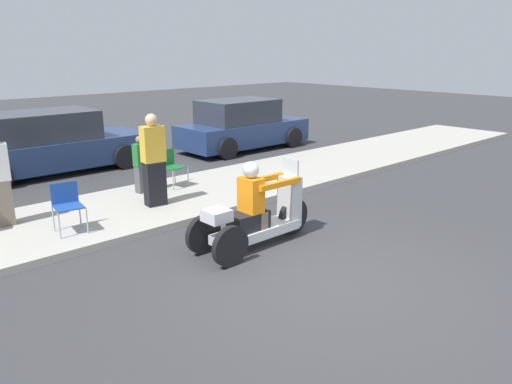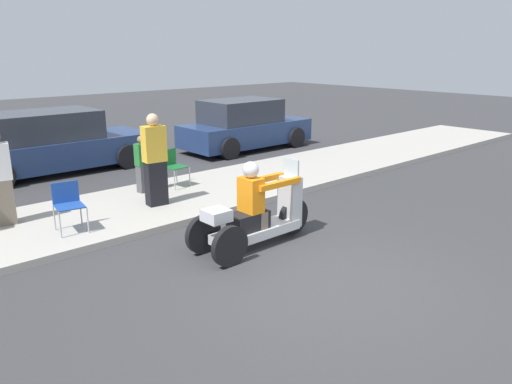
{
  "view_description": "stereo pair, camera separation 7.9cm",
  "coord_description": "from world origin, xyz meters",
  "views": [
    {
      "loc": [
        -4.96,
        -3.95,
        3.1
      ],
      "look_at": [
        0.14,
        1.64,
        0.91
      ],
      "focal_mm": 35.0,
      "sensor_mm": 36.0,
      "label": 1
    },
    {
      "loc": [
        -4.9,
        -4.0,
        3.1
      ],
      "look_at": [
        0.14,
        1.64,
        0.91
      ],
      "focal_mm": 35.0,
      "sensor_mm": 36.0,
      "label": 2
    }
  ],
  "objects": [
    {
      "name": "spectator_with_child",
      "position": [
        -2.66,
        5.11,
        0.92
      ],
      "size": [
        0.43,
        0.31,
        1.65
      ],
      "color": "#726656",
      "rests_on": "sidewalk_strip"
    },
    {
      "name": "motorcycle_trike",
      "position": [
        0.14,
        1.64,
        0.51
      ],
      "size": [
        2.3,
        0.76,
        1.42
      ],
      "color": "black",
      "rests_on": "ground"
    },
    {
      "name": "sidewalk_strip",
      "position": [
        0.0,
        4.6,
        0.06
      ],
      "size": [
        28.0,
        2.8,
        0.12
      ],
      "color": "#B2ADA3",
      "rests_on": "ground"
    },
    {
      "name": "parked_car_lot_left",
      "position": [
        5.26,
        7.92,
        0.73
      ],
      "size": [
        4.23,
        1.95,
        1.57
      ],
      "color": "navy",
      "rests_on": "ground"
    },
    {
      "name": "folding_chair_curbside",
      "position": [
        -1.93,
        4.06,
        0.62
      ],
      "size": [
        0.53,
        0.53,
        0.82
      ],
      "color": "#A5A8AD",
      "rests_on": "sidewalk_strip"
    },
    {
      "name": "spectator_mid_group",
      "position": [
        0.19,
        5.31,
        0.71
      ],
      "size": [
        0.32,
        0.22,
        1.22
      ],
      "color": "#515156",
      "rests_on": "sidewalk_strip"
    },
    {
      "name": "parked_car_lot_right",
      "position": [
        -0.44,
        8.9,
        0.74
      ],
      "size": [
        4.87,
        2.05,
        1.58
      ],
      "color": "navy",
      "rests_on": "ground"
    },
    {
      "name": "spectator_far_back",
      "position": [
        -0.08,
        4.33,
        0.99
      ],
      "size": [
        0.45,
        0.3,
        1.8
      ],
      "color": "black",
      "rests_on": "sidewalk_strip"
    },
    {
      "name": "folding_chair_set_back",
      "position": [
        0.92,
        5.32,
        0.62
      ],
      "size": [
        0.52,
        0.52,
        0.82
      ],
      "color": "#A5A8AD",
      "rests_on": "sidewalk_strip"
    },
    {
      "name": "ground_plane",
      "position": [
        0.0,
        0.0,
        0.0
      ],
      "size": [
        60.0,
        60.0,
        0.0
      ],
      "primitive_type": "plane",
      "color": "#38383A"
    }
  ]
}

